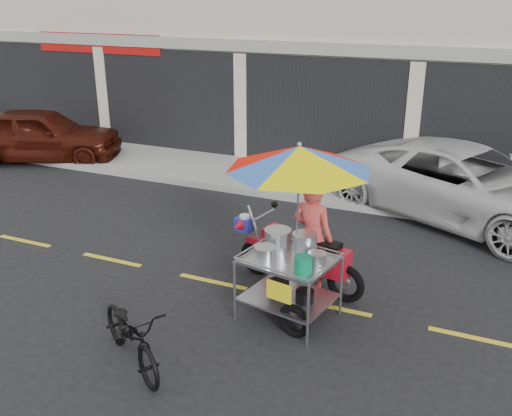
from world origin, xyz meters
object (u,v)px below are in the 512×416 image
at_px(near_bicycle, 131,334).
at_px(food_vendor_rig, 301,204).
at_px(maroon_sedan, 41,135).
at_px(white_pickup, 465,184).

bearing_deg(near_bicycle, food_vendor_rig, 0.24).
xyz_separation_m(maroon_sedan, white_pickup, (10.99, 0.10, 0.03)).
bearing_deg(maroon_sedan, food_vendor_rig, -138.98).
bearing_deg(near_bicycle, maroon_sedan, 82.32).
xyz_separation_m(maroon_sedan, food_vendor_rig, (9.09, -4.52, 0.90)).
bearing_deg(maroon_sedan, white_pickup, -112.04).
bearing_deg(food_vendor_rig, maroon_sedan, 164.35).
xyz_separation_m(white_pickup, near_bicycle, (-3.34, -6.80, -0.32)).
relative_size(maroon_sedan, food_vendor_rig, 1.66).
distance_m(white_pickup, near_bicycle, 7.58).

